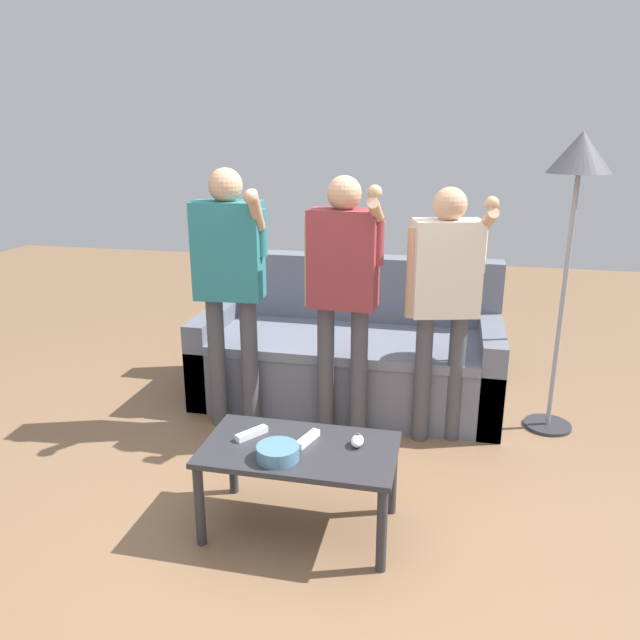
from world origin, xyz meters
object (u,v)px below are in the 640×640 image
at_px(player_right, 445,287).
at_px(player_center, 343,279).
at_px(game_remote_wand_near, 252,433).
at_px(game_remote_wand_far, 307,439).
at_px(coffee_table, 300,459).
at_px(snack_bowl, 278,452).
at_px(game_remote_nunchuk, 357,441).
at_px(floor_lamp, 578,176).
at_px(player_left, 229,270).
at_px(couch, 349,353).

bearing_deg(player_right, player_center, -174.44).
height_order(game_remote_wand_near, game_remote_wand_far, same).
bearing_deg(player_center, player_right, 5.56).
xyz_separation_m(coffee_table, snack_bowl, (-0.06, -0.12, 0.09)).
distance_m(game_remote_nunchuk, floor_lamp, 1.90).
height_order(coffee_table, floor_lamp, floor_lamp).
relative_size(game_remote_nunchuk, player_left, 0.06).
bearing_deg(player_left, coffee_table, -54.93).
xyz_separation_m(player_right, game_remote_wand_far, (-0.55, -0.94, -0.49)).
xyz_separation_m(game_remote_nunchuk, player_right, (0.33, 0.92, 0.48)).
bearing_deg(coffee_table, game_remote_wand_near, 168.60).
bearing_deg(floor_lamp, game_remote_wand_near, -139.98).
height_order(floor_lamp, player_left, floor_lamp).
xyz_separation_m(game_remote_nunchuk, floor_lamp, (0.99, 1.22, 1.07)).
bearing_deg(game_remote_wand_far, snack_bowl, -117.55).
bearing_deg(coffee_table, couch, 91.18).
distance_m(coffee_table, snack_bowl, 0.16).
distance_m(floor_lamp, player_left, 1.99).
relative_size(player_center, player_right, 1.04).
xyz_separation_m(coffee_table, game_remote_nunchuk, (0.25, 0.07, 0.08)).
bearing_deg(snack_bowl, coffee_table, 61.16).
height_order(snack_bowl, player_right, player_right).
bearing_deg(coffee_table, game_remote_wand_far, 65.50).
distance_m(game_remote_nunchuk, player_right, 1.09).
bearing_deg(player_center, couch, 95.20).
relative_size(coffee_table, player_right, 0.59).
bearing_deg(player_right, game_remote_nunchuk, -109.53).
relative_size(couch, player_left, 1.26).
height_order(couch, snack_bowl, couch).
distance_m(floor_lamp, game_remote_wand_near, 2.21).
relative_size(floor_lamp, game_remote_wand_near, 11.40).
bearing_deg(player_left, player_center, 2.00).
bearing_deg(game_remote_wand_far, couch, 92.16).
distance_m(floor_lamp, game_remote_wand_far, 2.04).
bearing_deg(snack_bowl, game_remote_wand_near, 136.22).
xyz_separation_m(game_remote_nunchuk, game_remote_wand_near, (-0.48, -0.02, -0.01)).
relative_size(snack_bowl, player_right, 0.12).
xyz_separation_m(player_right, game_remote_wand_near, (-0.81, -0.94, -0.49)).
bearing_deg(floor_lamp, game_remote_wand_far, -134.58).
xyz_separation_m(snack_bowl, game_remote_wand_near, (-0.17, 0.16, -0.01)).
distance_m(couch, player_left, 1.07).
bearing_deg(couch, player_right, -39.33).
bearing_deg(player_left, player_right, 3.63).
xyz_separation_m(snack_bowl, floor_lamp, (1.30, 1.40, 1.06)).
height_order(couch, player_right, player_right).
distance_m(couch, snack_bowl, 1.61).
bearing_deg(floor_lamp, snack_bowl, -132.92).
bearing_deg(game_remote_nunchuk, couch, 101.05).
xyz_separation_m(couch, game_remote_nunchuk, (0.28, -1.42, 0.13)).
xyz_separation_m(coffee_table, player_center, (0.02, 0.94, 0.60)).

